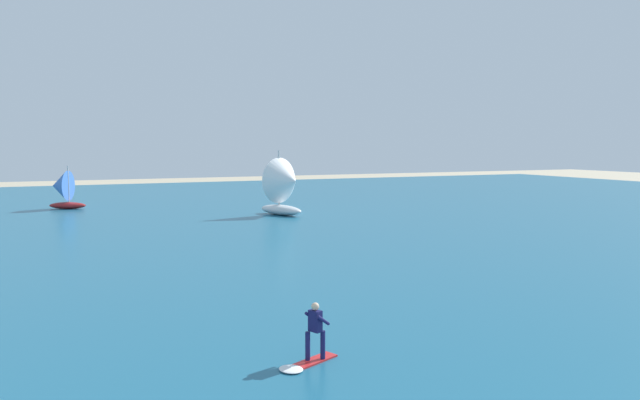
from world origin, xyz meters
name	(u,v)px	position (x,y,z in m)	size (l,w,h in m)	color
ocean	(161,217)	(0.00, 50.27, 0.05)	(160.00, 90.00, 0.10)	#1E607F
kitesurfer	(311,342)	(-1.65, 14.18, 0.70)	(2.02, 1.30, 1.67)	red
sailboat_leading	(62,189)	(-7.49, 60.25, 1.96)	(3.62, 3.24, 4.07)	maroon
sailboat_center_horizon	(286,186)	(9.93, 46.72, 2.63)	(4.40, 4.91, 5.53)	silver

